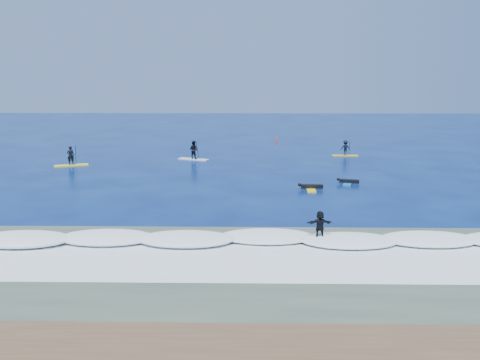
{
  "coord_description": "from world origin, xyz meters",
  "views": [
    {
      "loc": [
        0.12,
        -35.46,
        8.14
      ],
      "look_at": [
        -0.57,
        2.71,
        0.6
      ],
      "focal_mm": 40.0,
      "sensor_mm": 36.0,
      "label": 1
    }
  ],
  "objects_px": {
    "sup_paddler_center": "(194,152)",
    "prone_paddler_far": "(348,182)",
    "sup_paddler_left": "(71,159)",
    "marker_buoy": "(277,140)",
    "prone_paddler_near": "(311,187)",
    "wave_surfer": "(320,226)",
    "sup_paddler_right": "(345,149)"
  },
  "relations": [
    {
      "from": "sup_paddler_right",
      "to": "prone_paddler_near",
      "type": "distance_m",
      "value": 17.06
    },
    {
      "from": "sup_paddler_center",
      "to": "sup_paddler_right",
      "type": "xyz_separation_m",
      "value": [
        15.18,
        2.69,
        -0.08
      ]
    },
    {
      "from": "wave_surfer",
      "to": "sup_paddler_right",
      "type": "bearing_deg",
      "value": 72.87
    },
    {
      "from": "prone_paddler_near",
      "to": "sup_paddler_left",
      "type": "bearing_deg",
      "value": 65.72
    },
    {
      "from": "prone_paddler_near",
      "to": "prone_paddler_far",
      "type": "height_order",
      "value": "prone_paddler_near"
    },
    {
      "from": "wave_surfer",
      "to": "marker_buoy",
      "type": "relative_size",
      "value": 3.37
    },
    {
      "from": "prone_paddler_far",
      "to": "marker_buoy",
      "type": "distance_m",
      "value": 26.05
    },
    {
      "from": "sup_paddler_center",
      "to": "sup_paddler_right",
      "type": "relative_size",
      "value": 1.17
    },
    {
      "from": "sup_paddler_right",
      "to": "prone_paddler_far",
      "type": "bearing_deg",
      "value": -97.1
    },
    {
      "from": "sup_paddler_right",
      "to": "marker_buoy",
      "type": "distance_m",
      "value": 13.22
    },
    {
      "from": "sup_paddler_right",
      "to": "prone_paddler_far",
      "type": "height_order",
      "value": "sup_paddler_right"
    },
    {
      "from": "sup_paddler_left",
      "to": "prone_paddler_near",
      "type": "height_order",
      "value": "sup_paddler_left"
    },
    {
      "from": "prone_paddler_far",
      "to": "marker_buoy",
      "type": "bearing_deg",
      "value": 24.03
    },
    {
      "from": "sup_paddler_left",
      "to": "prone_paddler_near",
      "type": "relative_size",
      "value": 1.32
    },
    {
      "from": "prone_paddler_near",
      "to": "wave_surfer",
      "type": "relative_size",
      "value": 1.13
    },
    {
      "from": "sup_paddler_left",
      "to": "marker_buoy",
      "type": "distance_m",
      "value": 26.56
    },
    {
      "from": "prone_paddler_near",
      "to": "marker_buoy",
      "type": "xyz_separation_m",
      "value": [
        -1.1,
        27.75,
        0.1
      ]
    },
    {
      "from": "prone_paddler_far",
      "to": "wave_surfer",
      "type": "bearing_deg",
      "value": 179.32
    },
    {
      "from": "prone_paddler_far",
      "to": "marker_buoy",
      "type": "xyz_separation_m",
      "value": [
        -4.16,
        25.72,
        0.11
      ]
    },
    {
      "from": "sup_paddler_center",
      "to": "marker_buoy",
      "type": "bearing_deg",
      "value": 81.49
    },
    {
      "from": "wave_surfer",
      "to": "prone_paddler_far",
      "type": "bearing_deg",
      "value": 69.7
    },
    {
      "from": "sup_paddler_left",
      "to": "sup_paddler_right",
      "type": "height_order",
      "value": "sup_paddler_left"
    },
    {
      "from": "sup_paddler_center",
      "to": "sup_paddler_right",
      "type": "bearing_deg",
      "value": 33.17
    },
    {
      "from": "sup_paddler_right",
      "to": "sup_paddler_left",
      "type": "bearing_deg",
      "value": -164.13
    },
    {
      "from": "sup_paddler_right",
      "to": "prone_paddler_far",
      "type": "relative_size",
      "value": 1.2
    },
    {
      "from": "sup_paddler_right",
      "to": "marker_buoy",
      "type": "bearing_deg",
      "value": 120.97
    },
    {
      "from": "sup_paddler_right",
      "to": "marker_buoy",
      "type": "relative_size",
      "value": 4.37
    },
    {
      "from": "sup_paddler_center",
      "to": "prone_paddler_far",
      "type": "relative_size",
      "value": 1.41
    },
    {
      "from": "sup_paddler_center",
      "to": "prone_paddler_near",
      "type": "height_order",
      "value": "sup_paddler_center"
    },
    {
      "from": "sup_paddler_center",
      "to": "wave_surfer",
      "type": "relative_size",
      "value": 1.52
    },
    {
      "from": "sup_paddler_right",
      "to": "sup_paddler_center",
      "type": "bearing_deg",
      "value": -168.03
    },
    {
      "from": "sup_paddler_center",
      "to": "prone_paddler_far",
      "type": "distance_m",
      "value": 17.31
    }
  ]
}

